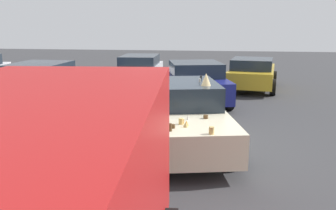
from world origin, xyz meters
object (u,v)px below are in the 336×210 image
Objects in this scene: art_car_decorated at (181,113)px; parked_sedan_behind_right at (252,73)px; parked_sedan_row_back_far at (139,70)px; parked_sedan_far_left at (194,82)px; parked_sedan_behind_left at (38,86)px.

art_car_decorated reaches higher than parked_sedan_behind_right.
parked_sedan_behind_right is at bearing 150.87° from art_car_decorated.
parked_sedan_row_back_far is at bearing -172.88° from art_car_decorated.
art_car_decorated is at bearing 166.48° from parked_sedan_far_left.
art_car_decorated is 1.05× the size of parked_sedan_far_left.
art_car_decorated is 7.81m from parked_sedan_behind_right.
parked_sedan_row_back_far is (7.72, 2.74, -0.01)m from art_car_decorated.
parked_sedan_behind_left reaches higher than parked_sedan_row_back_far.
parked_sedan_row_back_far is 1.07× the size of parked_sedan_behind_right.
parked_sedan_far_left is (4.50, 0.01, 0.03)m from art_car_decorated.
art_car_decorated is at bearing 60.43° from parked_sedan_behind_left.
parked_sedan_row_back_far is (4.82, -2.28, -0.05)m from parked_sedan_behind_left.
parked_sedan_row_back_far is at bearing 96.27° from parked_sedan_behind_right.
parked_sedan_behind_left is 1.04× the size of parked_sedan_behind_right.
parked_sedan_far_left is 3.74m from parked_sedan_behind_right.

